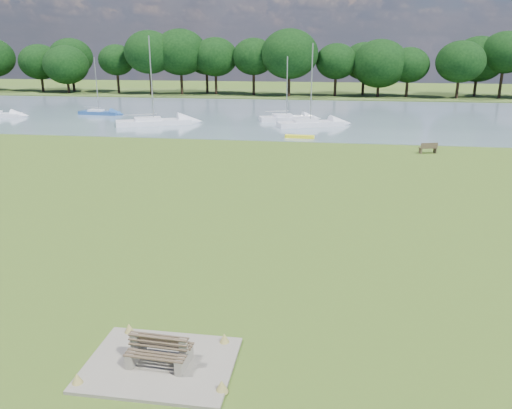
# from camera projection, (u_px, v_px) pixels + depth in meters

# --- Properties ---
(ground) EXTENTS (220.00, 220.00, 0.00)m
(ground) POSITION_uv_depth(u_px,v_px,m) (244.00, 213.00, 27.49)
(ground) COLOR brown
(river) EXTENTS (220.00, 40.00, 0.10)m
(river) POSITION_uv_depth(u_px,v_px,m) (298.00, 115.00, 67.09)
(river) COLOR slate
(river) RESTS_ON ground
(far_bank) EXTENTS (220.00, 20.00, 0.40)m
(far_bank) POSITION_uv_depth(u_px,v_px,m) (309.00, 95.00, 95.38)
(far_bank) COLOR #4C6626
(far_bank) RESTS_ON ground
(concrete_pad) EXTENTS (4.20, 3.20, 0.10)m
(concrete_pad) POSITION_uv_depth(u_px,v_px,m) (160.00, 364.00, 14.28)
(concrete_pad) COLOR gray
(concrete_pad) RESTS_ON ground
(bench_pair) EXTENTS (1.81, 1.12, 0.94)m
(bench_pair) POSITION_uv_depth(u_px,v_px,m) (159.00, 351.00, 14.15)
(bench_pair) COLOR gray
(bench_pair) RESTS_ON concrete_pad
(riverbank_bench) EXTENTS (1.60, 0.90, 0.95)m
(riverbank_bench) POSITION_uv_depth(u_px,v_px,m) (428.00, 148.00, 42.74)
(riverbank_bench) COLOR brown
(riverbank_bench) RESTS_ON ground
(kayak) EXTENTS (2.95, 0.87, 0.29)m
(kayak) POSITION_uv_depth(u_px,v_px,m) (300.00, 137.00, 49.86)
(kayak) COLOR yellow
(kayak) RESTS_ON river
(tree_line) EXTENTS (153.34, 9.38, 11.36)m
(tree_line) POSITION_uv_depth(u_px,v_px,m) (343.00, 59.00, 88.71)
(tree_line) COLOR black
(tree_line) RESTS_ON far_bank
(sailboat_1) EXTENTS (5.62, 1.99, 7.42)m
(sailboat_1) POSITION_uv_depth(u_px,v_px,m) (99.00, 112.00, 67.22)
(sailboat_1) COLOR navy
(sailboat_1) RESTS_ON river
(sailboat_2) EXTENTS (8.82, 5.79, 9.93)m
(sailboat_2) POSITION_uv_depth(u_px,v_px,m) (153.00, 120.00, 58.34)
(sailboat_2) COLOR silver
(sailboat_2) RESTS_ON river
(sailboat_5) EXTENTS (7.81, 4.83, 9.14)m
(sailboat_5) POSITION_uv_depth(u_px,v_px,m) (310.00, 122.00, 57.21)
(sailboat_5) COLOR silver
(sailboat_5) RESTS_ON river
(sailboat_6) EXTENTS (6.81, 3.83, 7.65)m
(sailboat_6) POSITION_uv_depth(u_px,v_px,m) (286.00, 117.00, 61.60)
(sailboat_6) COLOR silver
(sailboat_6) RESTS_ON river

